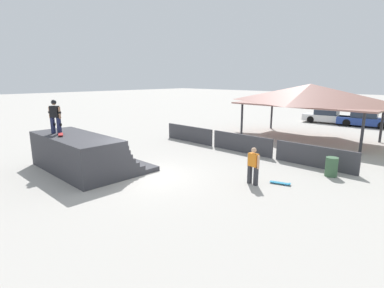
% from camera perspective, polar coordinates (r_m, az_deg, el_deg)
% --- Properties ---
extents(ground_plane, '(160.00, 160.00, 0.00)m').
position_cam_1_polar(ground_plane, '(13.26, -9.07, -6.25)').
color(ground_plane, '#ADA8A0').
extents(quarter_pipe_ramp, '(5.38, 3.74, 1.67)m').
position_cam_1_polar(quarter_pipe_ramp, '(14.84, -20.17, -1.85)').
color(quarter_pipe_ramp, '#38383D').
rests_on(quarter_pipe_ramp, ground).
extents(skater_on_deck, '(0.65, 0.47, 1.58)m').
position_cam_1_polar(skater_on_deck, '(15.31, -24.66, 5.16)').
color(skater_on_deck, '#1E2347').
rests_on(skater_on_deck, quarter_pipe_ramp).
extents(skateboard_on_deck, '(0.82, 0.48, 0.09)m').
position_cam_1_polar(skateboard_on_deck, '(14.77, -23.75, 1.67)').
color(skateboard_on_deck, silver).
rests_on(skateboard_on_deck, quarter_pipe_ramp).
extents(bystander_walking, '(0.62, 0.27, 1.53)m').
position_cam_1_polar(bystander_walking, '(12.27, 11.59, -3.76)').
color(bystander_walking, '#2D2D33').
rests_on(bystander_walking, ground).
extents(skateboard_on_ground, '(0.85, 0.43, 0.09)m').
position_cam_1_polar(skateboard_on_ground, '(12.76, 16.57, -7.12)').
color(skateboard_on_ground, blue).
rests_on(skateboard_on_ground, ground).
extents(barrier_fence, '(12.50, 0.12, 1.05)m').
position_cam_1_polar(barrier_fence, '(17.53, 9.40, 0.14)').
color(barrier_fence, '#3D3D42').
rests_on(barrier_fence, ground).
extents(pavilion_shelter, '(9.56, 5.12, 3.83)m').
position_cam_1_polar(pavilion_shelter, '(22.43, 21.56, 8.72)').
color(pavilion_shelter, '#2D2D33').
rests_on(pavilion_shelter, ground).
extents(trash_bin, '(0.52, 0.52, 0.85)m').
position_cam_1_polar(trash_bin, '(14.46, 25.03, -3.96)').
color(trash_bin, '#385B3D').
rests_on(trash_bin, ground).
extents(parked_car_white, '(4.46, 2.10, 1.27)m').
position_cam_1_polar(parked_car_white, '(31.34, 24.36, 4.75)').
color(parked_car_white, silver).
rests_on(parked_car_white, ground).
extents(parked_car_blue, '(4.59, 2.25, 1.27)m').
position_cam_1_polar(parked_car_blue, '(30.51, 30.07, 4.00)').
color(parked_car_blue, navy).
rests_on(parked_car_blue, ground).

